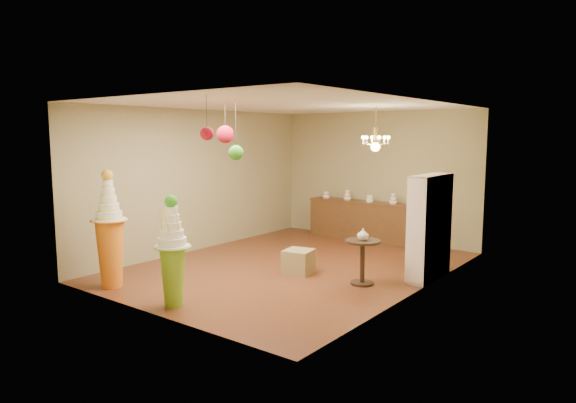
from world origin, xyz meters
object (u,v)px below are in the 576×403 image
Objects in this scene: pedestal_green at (173,261)px; sideboard at (369,221)px; pedestal_orange at (110,243)px; round_table at (363,256)px.

pedestal_green is 5.82m from sideboard.
pedestal_green reaches higher than sideboard.
pedestal_orange reaches higher than pedestal_green.
pedestal_green is at bearing -0.00° from pedestal_orange.
round_table is (3.16, 2.62, -0.25)m from pedestal_orange.
pedestal_orange is (-1.53, 0.00, 0.06)m from pedestal_green.
sideboard is at bearing 89.79° from pedestal_green.
sideboard is at bearing 116.74° from round_table.
pedestal_green reaches higher than round_table.
pedestal_orange is 0.63× the size of sideboard.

